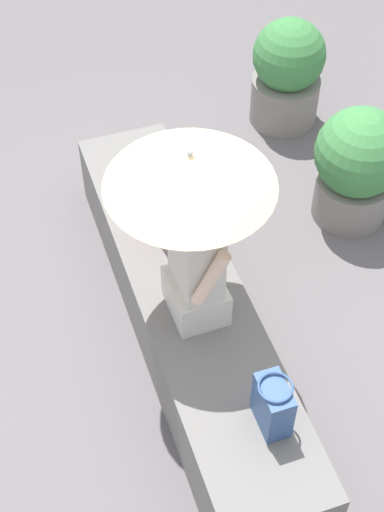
% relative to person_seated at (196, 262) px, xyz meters
% --- Properties ---
extents(ground_plane, '(14.00, 14.00, 0.00)m').
position_rel_person_seated_xyz_m(ground_plane, '(-0.15, 0.01, -0.88)').
color(ground_plane, '#605B5E').
extents(stone_bench, '(2.81, 0.59, 0.49)m').
position_rel_person_seated_xyz_m(stone_bench, '(-0.15, 0.01, -0.63)').
color(stone_bench, slate).
rests_on(stone_bench, ground).
extents(person_seated, '(0.47, 0.29, 0.90)m').
position_rel_person_seated_xyz_m(person_seated, '(0.00, 0.00, 0.00)').
color(person_seated, beige).
rests_on(person_seated, stone_bench).
extents(parasol, '(0.83, 0.83, 1.06)m').
position_rel_person_seated_xyz_m(parasol, '(-0.08, -0.00, 0.55)').
color(parasol, '#B7B7BC').
rests_on(parasol, stone_bench).
extents(handbag_black, '(0.22, 0.17, 0.32)m').
position_rel_person_seated_xyz_m(handbag_black, '(0.76, 0.12, -0.23)').
color(handbag_black, '#335184').
rests_on(handbag_black, stone_bench).
extents(tote_bag_canvas, '(0.26, 0.19, 0.32)m').
position_rel_person_seated_xyz_m(tote_bag_canvas, '(-0.64, 0.03, -0.23)').
color(tote_bag_canvas, '#B2333D').
rests_on(tote_bag_canvas, stone_bench).
extents(magazine, '(0.30, 0.22, 0.01)m').
position_rel_person_seated_xyz_m(magazine, '(-0.99, 0.10, -0.38)').
color(magazine, '#EAE04C').
rests_on(magazine, stone_bench).
extents(planter_near, '(0.54, 0.54, 0.85)m').
position_rel_person_seated_xyz_m(planter_near, '(-1.89, 1.37, -0.45)').
color(planter_near, gray).
rests_on(planter_near, ground).
extents(planter_far, '(0.59, 0.59, 0.85)m').
position_rel_person_seated_xyz_m(planter_far, '(-0.79, 1.39, -0.44)').
color(planter_far, gray).
rests_on(planter_far, ground).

